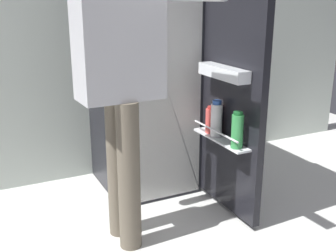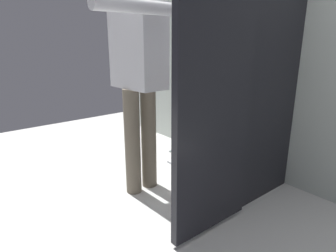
# 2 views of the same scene
# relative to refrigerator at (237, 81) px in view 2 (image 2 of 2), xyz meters

# --- Properties ---
(ground_plane) EXTENTS (5.53, 5.53, 0.00)m
(ground_plane) POSITION_rel_refrigerator_xyz_m (-0.02, -0.53, -0.86)
(ground_plane) COLOR silver
(kitchen_wall) EXTENTS (4.40, 0.10, 2.54)m
(kitchen_wall) POSITION_rel_refrigerator_xyz_m (-0.02, 0.42, 0.40)
(kitchen_wall) COLOR beige
(kitchen_wall) RESTS_ON ground_plane
(refrigerator) EXTENTS (0.65, 1.24, 1.73)m
(refrigerator) POSITION_rel_refrigerator_xyz_m (0.00, 0.00, 0.00)
(refrigerator) COLOR black
(refrigerator) RESTS_ON ground_plane
(person) EXTENTS (0.55, 0.73, 1.64)m
(person) POSITION_rel_refrigerator_xyz_m (-0.40, -0.60, 0.12)
(person) COLOR #665B4C
(person) RESTS_ON ground_plane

